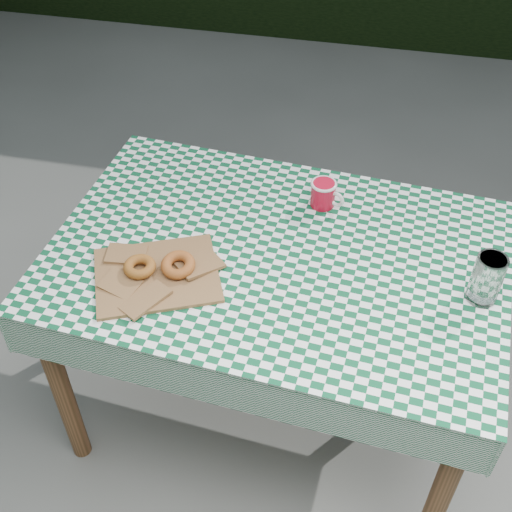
{
  "coord_description": "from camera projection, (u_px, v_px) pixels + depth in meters",
  "views": [
    {
      "loc": [
        0.2,
        -1.37,
        2.05
      ],
      "look_at": [
        -0.07,
        -0.08,
        0.79
      ],
      "focal_mm": 46.53,
      "sensor_mm": 36.0,
      "label": 1
    }
  ],
  "objects": [
    {
      "name": "bagel_front",
      "position": [
        140.0,
        267.0,
        1.8
      ],
      "size": [
        0.1,
        0.1,
        0.03
      ],
      "primitive_type": "torus",
      "rotation": [
        0.0,
        0.0,
        -0.15
      ],
      "color": "#8B611C",
      "rests_on": "paper_bag"
    },
    {
      "name": "tablecloth",
      "position": [
        277.0,
        255.0,
        1.88
      ],
      "size": [
        1.35,
        0.97,
        0.01
      ],
      "primitive_type": "cube",
      "rotation": [
        0.0,
        0.0,
        -0.08
      ],
      "color": "#0B4829",
      "rests_on": "table"
    },
    {
      "name": "bagel_back",
      "position": [
        178.0,
        265.0,
        1.8
      ],
      "size": [
        0.11,
        0.11,
        0.03
      ],
      "primitive_type": "torus",
      "rotation": [
        0.0,
        0.0,
        -0.18
      ],
      "color": "#984A1F",
      "rests_on": "paper_bag"
    },
    {
      "name": "ground",
      "position": [
        279.0,
        399.0,
        2.42
      ],
      "size": [
        60.0,
        60.0,
        0.0
      ],
      "primitive_type": "plane",
      "color": "#565751",
      "rests_on": "ground"
    },
    {
      "name": "coffee_mug",
      "position": [
        323.0,
        194.0,
        2.01
      ],
      "size": [
        0.19,
        0.19,
        0.08
      ],
      "primitive_type": null,
      "rotation": [
        0.0,
        0.0,
        -0.39
      ],
      "color": "#AD0B21",
      "rests_on": "tablecloth"
    },
    {
      "name": "drinking_glass",
      "position": [
        487.0,
        279.0,
        1.71
      ],
      "size": [
        0.08,
        0.08,
        0.14
      ],
      "primitive_type": "cylinder",
      "rotation": [
        0.0,
        0.0,
        0.04
      ],
      "color": "silver",
      "rests_on": "tablecloth"
    },
    {
      "name": "paper_bag",
      "position": [
        157.0,
        274.0,
        1.81
      ],
      "size": [
        0.41,
        0.38,
        0.02
      ],
      "primitive_type": "cube",
      "rotation": [
        0.0,
        0.0,
        0.41
      ],
      "color": "olive",
      "rests_on": "tablecloth"
    },
    {
      "name": "table",
      "position": [
        274.0,
        339.0,
        2.14
      ],
      "size": [
        1.33,
        0.95,
        0.75
      ],
      "primitive_type": "cube",
      "rotation": [
        0.0,
        0.0,
        -0.08
      ],
      "color": "#51331B",
      "rests_on": "ground"
    }
  ]
}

